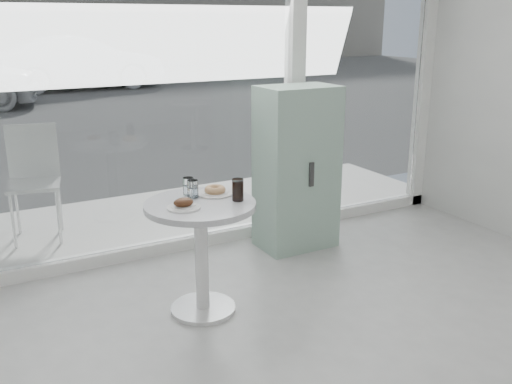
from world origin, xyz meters
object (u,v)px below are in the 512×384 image
cola_glass (238,190)px  car_silver (80,63)px  plate_fritter (184,204)px  water_tumbler_a (193,190)px  plate_donut (215,191)px  mint_cabinet (297,168)px  water_tumbler_b (188,187)px  main_table (201,235)px  patio_chair (34,175)px

cola_glass → car_silver: bearing=82.0°
plate_fritter → water_tumbler_a: 0.23m
plate_donut → water_tumbler_a: water_tumbler_a is taller
mint_cabinet → cola_glass: bearing=-140.9°
water_tumbler_b → plate_donut: bearing=-24.7°
main_table → cola_glass: bearing=-18.8°
cola_glass → mint_cabinet: bearing=39.4°
plate_fritter → mint_cabinet: bearing=30.1°
mint_cabinet → water_tumbler_b: size_ratio=11.67×
plate_donut → cola_glass: (0.07, -0.20, 0.05)m
main_table → plate_fritter: (-0.13, -0.06, 0.25)m
mint_cabinet → car_silver: car_silver is taller
plate_fritter → water_tumbler_b: (0.13, 0.25, 0.03)m
main_table → mint_cabinet: bearing=30.7°
water_tumbler_a → water_tumbler_b: same height
water_tumbler_b → cola_glass: bearing=-49.5°
mint_cabinet → water_tumbler_a: mint_cabinet is taller
main_table → cola_glass: size_ratio=5.33×
patio_chair → plate_fritter: (0.62, -1.94, 0.19)m
main_table → car_silver: 13.70m
mint_cabinet → car_silver: (0.97, 12.82, 0.05)m
mint_cabinet → cola_glass: mint_cabinet is taller
patio_chair → main_table: bearing=-56.1°
mint_cabinet → main_table: bearing=-149.6°
water_tumbler_a → cola_glass: cola_glass is taller
patio_chair → water_tumbler_a: 1.93m
main_table → cola_glass: (0.23, -0.08, 0.29)m
patio_chair → plate_donut: patio_chair is taller
plate_donut → water_tumbler_b: (-0.16, 0.07, 0.03)m
plate_fritter → water_tumbler_b: size_ratio=1.78×
car_silver → water_tumbler_a: bearing=169.9°
plate_fritter → main_table: bearing=24.5°
main_table → mint_cabinet: size_ratio=0.56×
main_table → plate_fritter: size_ratio=3.67×
patio_chair → water_tumbler_a: patio_chair is taller
plate_fritter → cola_glass: size_ratio=1.45×
main_table → plate_fritter: bearing=-155.5°
car_silver → cola_glass: bearing=171.0°
mint_cabinet → plate_donut: 1.18m
mint_cabinet → patio_chair: bearing=148.4°
patio_chair → cola_glass: 2.21m
main_table → plate_donut: plate_donut is taller
patio_chair → plate_donut: (0.92, -1.76, 0.18)m
mint_cabinet → water_tumbler_b: mint_cabinet is taller
plate_fritter → water_tumbler_a: bearing=53.5°
water_tumbler_b → cola_glass: size_ratio=0.82×
patio_chair → car_silver: 12.00m
plate_donut → water_tumbler_a: 0.16m
mint_cabinet → plate_donut: (-1.02, -0.58, 0.10)m
water_tumbler_a → plate_donut: bearing=-1.1°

